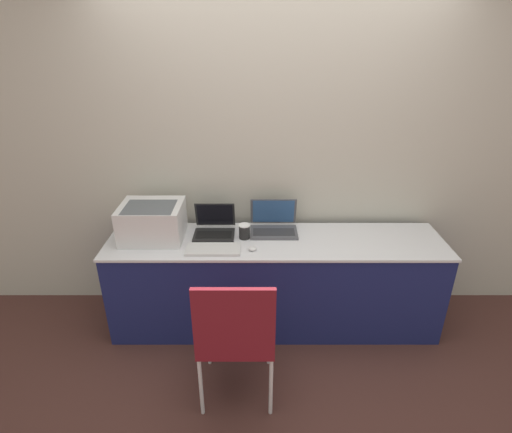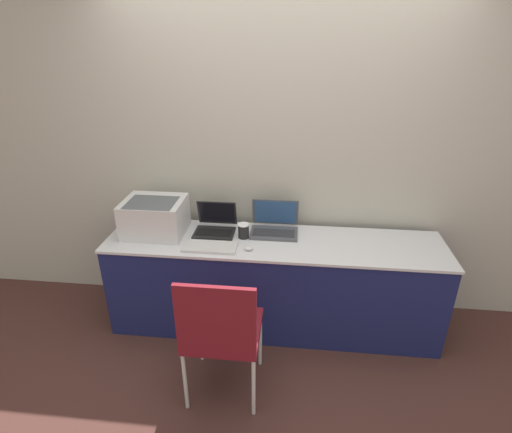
# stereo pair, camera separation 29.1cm
# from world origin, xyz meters

# --- Properties ---
(ground_plane) EXTENTS (14.00, 14.00, 0.00)m
(ground_plane) POSITION_xyz_m (0.00, 0.00, 0.00)
(ground_plane) COLOR #472823
(wall_back) EXTENTS (8.00, 0.05, 2.60)m
(wall_back) POSITION_xyz_m (0.00, 0.65, 1.30)
(wall_back) COLOR #B7B2A3
(wall_back) RESTS_ON ground_plane
(table) EXTENTS (2.50, 0.58, 0.75)m
(table) POSITION_xyz_m (0.00, 0.28, 0.38)
(table) COLOR #191E51
(table) RESTS_ON ground_plane
(printer) EXTENTS (0.45, 0.37, 0.26)m
(printer) POSITION_xyz_m (-0.91, 0.32, 0.90)
(printer) COLOR silver
(printer) RESTS_ON table
(laptop_left) EXTENTS (0.31, 0.27, 0.22)m
(laptop_left) POSITION_xyz_m (-0.46, 0.39, 0.80)
(laptop_left) COLOR black
(laptop_left) RESTS_ON table
(laptop_right) EXTENTS (0.36, 0.27, 0.24)m
(laptop_right) POSITION_xyz_m (-0.01, 0.43, 0.81)
(laptop_right) COLOR #4C4C51
(laptop_right) RESTS_ON table
(external_keyboard) EXTENTS (0.38, 0.17, 0.02)m
(external_keyboard) POSITION_xyz_m (-0.45, 0.12, 0.76)
(external_keyboard) COLOR silver
(external_keyboard) RESTS_ON table
(coffee_cup) EXTENTS (0.08, 0.08, 0.11)m
(coffee_cup) POSITION_xyz_m (-0.23, 0.31, 0.81)
(coffee_cup) COLOR black
(coffee_cup) RESTS_ON table
(mouse) EXTENTS (0.06, 0.05, 0.03)m
(mouse) POSITION_xyz_m (-0.17, 0.13, 0.77)
(mouse) COLOR silver
(mouse) RESTS_ON table
(chair) EXTENTS (0.46, 0.45, 0.94)m
(chair) POSITION_xyz_m (-0.27, -0.47, 0.55)
(chair) COLOR maroon
(chair) RESTS_ON ground_plane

